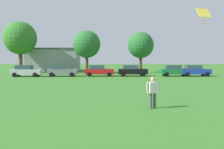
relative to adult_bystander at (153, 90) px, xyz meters
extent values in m
plane|color=#387528|center=(-5.05, 14.18, -1.04)|extent=(160.00, 160.00, 0.00)
cylinder|color=#4C4C51|center=(-0.12, -0.05, -0.61)|extent=(0.16, 0.16, 0.86)
cylinder|color=#4C4C51|center=(0.12, 0.05, -0.61)|extent=(0.16, 0.16, 0.86)
cube|color=white|center=(0.00, 0.00, 0.12)|extent=(0.66, 0.53, 0.61)
cylinder|color=tan|center=(-0.32, -0.15, 0.14)|extent=(0.13, 0.13, 0.57)
cylinder|color=tan|center=(0.32, 0.15, 0.14)|extent=(0.13, 0.13, 0.57)
sphere|color=tan|center=(0.00, 0.00, 0.58)|extent=(0.27, 0.27, 0.27)
cube|color=yellow|center=(3.83, 2.95, 4.73)|extent=(1.10, 0.77, 0.64)
sphere|color=orange|center=(3.83, 2.95, 4.48)|extent=(0.10, 0.10, 0.10)
sphere|color=orange|center=(3.78, 2.95, 4.26)|extent=(0.10, 0.10, 0.10)
sphere|color=orange|center=(3.73, 2.95, 4.04)|extent=(0.10, 0.10, 0.10)
cube|color=silver|center=(-14.34, 24.24, -0.34)|extent=(4.30, 1.80, 0.76)
cube|color=#334756|center=(-14.68, 24.24, 0.34)|extent=(2.24, 1.58, 0.60)
cylinder|color=black|center=(-12.88, 25.14, -0.72)|extent=(0.64, 0.22, 0.64)
cylinder|color=black|center=(-12.88, 23.34, -0.72)|extent=(0.64, 0.22, 0.64)
cylinder|color=black|center=(-15.80, 25.14, -0.72)|extent=(0.64, 0.22, 0.64)
cylinder|color=black|center=(-15.80, 23.34, -0.72)|extent=(0.64, 0.22, 0.64)
cube|color=slate|center=(-9.18, 24.77, -0.34)|extent=(4.30, 1.80, 0.76)
cube|color=#334756|center=(-9.52, 24.77, 0.34)|extent=(2.24, 1.58, 0.60)
cylinder|color=black|center=(-7.71, 25.67, -0.72)|extent=(0.64, 0.22, 0.64)
cylinder|color=black|center=(-7.71, 23.87, -0.72)|extent=(0.64, 0.22, 0.64)
cylinder|color=black|center=(-10.64, 25.67, -0.72)|extent=(0.64, 0.22, 0.64)
cylinder|color=black|center=(-10.64, 23.87, -0.72)|extent=(0.64, 0.22, 0.64)
cube|color=red|center=(-3.72, 24.92, -0.34)|extent=(4.30, 1.80, 0.76)
cube|color=#334756|center=(-4.07, 24.92, 0.34)|extent=(2.24, 1.58, 0.60)
cylinder|color=black|center=(-2.26, 25.82, -0.72)|extent=(0.64, 0.22, 0.64)
cylinder|color=black|center=(-2.26, 24.02, -0.72)|extent=(0.64, 0.22, 0.64)
cylinder|color=black|center=(-5.18, 25.82, -0.72)|extent=(0.64, 0.22, 0.64)
cylinder|color=black|center=(-5.18, 24.02, -0.72)|extent=(0.64, 0.22, 0.64)
cube|color=black|center=(1.27, 25.00, -0.34)|extent=(4.30, 1.80, 0.76)
cube|color=#334756|center=(0.92, 25.00, 0.34)|extent=(2.24, 1.58, 0.60)
cylinder|color=black|center=(2.73, 25.90, -0.72)|extent=(0.64, 0.22, 0.64)
cylinder|color=black|center=(2.73, 24.10, -0.72)|extent=(0.64, 0.22, 0.64)
cylinder|color=black|center=(-0.20, 25.90, -0.72)|extent=(0.64, 0.22, 0.64)
cylinder|color=black|center=(-0.20, 24.10, -0.72)|extent=(0.64, 0.22, 0.64)
cube|color=#196B38|center=(7.60, 24.82, -0.34)|extent=(4.30, 1.80, 0.76)
cube|color=#334756|center=(7.25, 24.82, 0.34)|extent=(2.24, 1.58, 0.60)
cylinder|color=black|center=(9.06, 25.72, -0.72)|extent=(0.64, 0.22, 0.64)
cylinder|color=black|center=(9.06, 23.92, -0.72)|extent=(0.64, 0.22, 0.64)
cylinder|color=black|center=(6.13, 25.72, -0.72)|extent=(0.64, 0.22, 0.64)
cylinder|color=black|center=(6.13, 23.92, -0.72)|extent=(0.64, 0.22, 0.64)
cube|color=#1E38AD|center=(10.59, 24.68, -0.34)|extent=(4.30, 1.80, 0.76)
cube|color=#334756|center=(10.25, 24.68, 0.34)|extent=(2.24, 1.58, 0.60)
cylinder|color=black|center=(12.05, 25.58, -0.72)|extent=(0.64, 0.22, 0.64)
cylinder|color=black|center=(12.05, 23.78, -0.72)|extent=(0.64, 0.22, 0.64)
cylinder|color=black|center=(9.13, 25.58, -0.72)|extent=(0.64, 0.22, 0.64)
cylinder|color=black|center=(9.13, 23.78, -0.72)|extent=(0.64, 0.22, 0.64)
cylinder|color=brown|center=(-18.16, 33.52, 0.83)|extent=(0.69, 0.69, 3.75)
sphere|color=#337528|center=(-18.16, 33.52, 5.22)|extent=(5.92, 5.92, 5.92)
cylinder|color=brown|center=(-6.17, 32.43, 0.49)|extent=(0.56, 0.56, 3.06)
sphere|color=#286B2D|center=(-6.17, 32.43, 4.07)|extent=(4.83, 4.83, 4.83)
cylinder|color=brown|center=(3.55, 33.95, 0.46)|extent=(0.55, 0.55, 3.01)
sphere|color=#286B2D|center=(3.55, 33.95, 3.99)|extent=(4.76, 4.76, 4.76)
cube|color=#9999A3|center=(-13.49, 40.44, 1.16)|extent=(9.90, 8.20, 4.40)
cube|color=#4C4742|center=(-13.49, 40.44, 3.48)|extent=(10.30, 8.53, 0.24)
camera|label=1|loc=(-2.54, -14.74, 1.83)|focal=42.74mm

